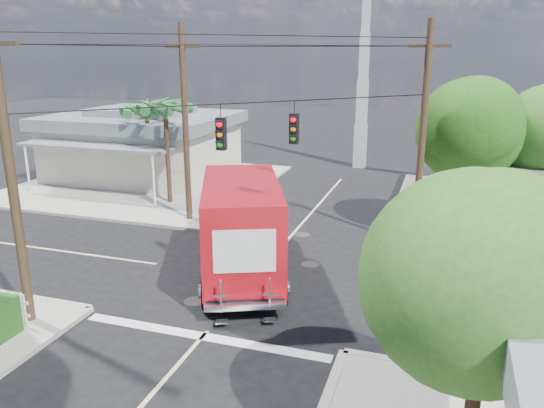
% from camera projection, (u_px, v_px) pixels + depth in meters
% --- Properties ---
extents(ground, '(120.00, 120.00, 0.00)m').
position_uv_depth(ground, '(255.00, 278.00, 19.01)').
color(ground, black).
rests_on(ground, ground).
extents(sidewalk_ne, '(14.12, 14.12, 0.14)m').
position_uv_depth(sidewalk_ne, '(543.00, 217.00, 25.64)').
color(sidewalk_ne, '#9A958B').
rests_on(sidewalk_ne, ground).
extents(sidewalk_nw, '(14.12, 14.12, 0.14)m').
position_uv_depth(sidewalk_nw, '(148.00, 184.00, 32.18)').
color(sidewalk_nw, '#9A958B').
rests_on(sidewalk_nw, ground).
extents(road_markings, '(32.00, 32.00, 0.01)m').
position_uv_depth(road_markings, '(239.00, 295.00, 17.66)').
color(road_markings, beige).
rests_on(road_markings, ground).
extents(building_nw, '(10.80, 10.20, 4.30)m').
position_uv_depth(building_nw, '(143.00, 143.00, 33.37)').
color(building_nw, beige).
rests_on(building_nw, sidewalk_nw).
extents(radio_tower, '(0.80, 0.80, 17.00)m').
position_uv_depth(radio_tower, '(363.00, 85.00, 35.53)').
color(radio_tower, silver).
rests_on(radio_tower, ground).
extents(tree_ne_front, '(4.21, 4.14, 6.66)m').
position_uv_depth(tree_ne_front, '(475.00, 129.00, 21.68)').
color(tree_ne_front, '#422D1C').
rests_on(tree_ne_front, sidewalk_ne).
extents(tree_ne_back, '(3.77, 3.66, 5.82)m').
position_uv_depth(tree_ne_back, '(536.00, 138.00, 23.06)').
color(tree_ne_back, '#422D1C').
rests_on(tree_ne_back, sidewalk_ne).
extents(tree_se, '(3.67, 3.54, 5.62)m').
position_uv_depth(tree_se, '(489.00, 278.00, 9.17)').
color(tree_se, '#422D1C').
rests_on(tree_se, sidewalk_se).
extents(palm_nw_front, '(3.01, 3.08, 5.59)m').
position_uv_depth(palm_nw_front, '(165.00, 108.00, 26.70)').
color(palm_nw_front, '#422D1C').
rests_on(palm_nw_front, sidewalk_nw).
extents(palm_nw_back, '(3.01, 3.08, 5.19)m').
position_uv_depth(palm_nw_back, '(146.00, 111.00, 28.78)').
color(palm_nw_back, '#422D1C').
rests_on(palm_nw_back, sidewalk_nw).
extents(utility_poles, '(12.00, 10.68, 9.00)m').
position_uv_depth(utility_poles, '(228.00, 139.00, 19.65)').
color(utility_poles, '#473321').
rests_on(utility_poles, ground).
extents(vending_boxes, '(1.90, 0.50, 1.10)m').
position_uv_depth(vending_boxes, '(448.00, 225.00, 22.51)').
color(vending_boxes, '#B10812').
rests_on(vending_boxes, sidewalk_ne).
extents(delivery_truck, '(5.42, 8.50, 3.56)m').
position_uv_depth(delivery_truck, '(241.00, 225.00, 19.02)').
color(delivery_truck, black).
rests_on(delivery_truck, ground).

